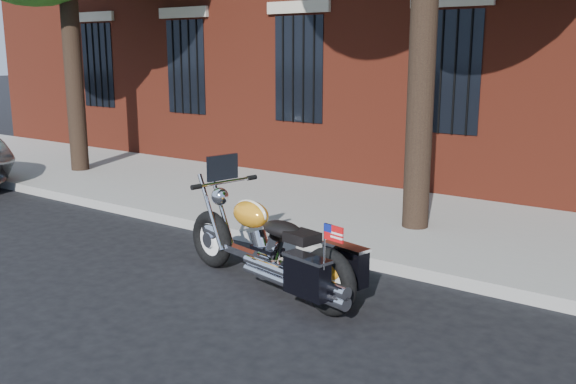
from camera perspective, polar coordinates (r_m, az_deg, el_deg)
The scene contains 4 objects.
ground at distance 7.08m, azimuth -2.71°, elevation -8.70°, with size 120.00×120.00×0.00m, color black.
curb at distance 8.11m, azimuth 3.40°, elevation -5.35°, with size 40.00×0.16×0.15m, color gray.
sidewalk at distance 9.69m, azimuth 9.40°, elevation -2.53°, with size 40.00×3.60×0.15m, color gray.
motorcycle at distance 6.85m, azimuth -1.40°, elevation -5.23°, with size 2.66×1.15×1.39m.
Camera 1 is at (4.14, -5.14, 2.55)m, focal length 40.00 mm.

